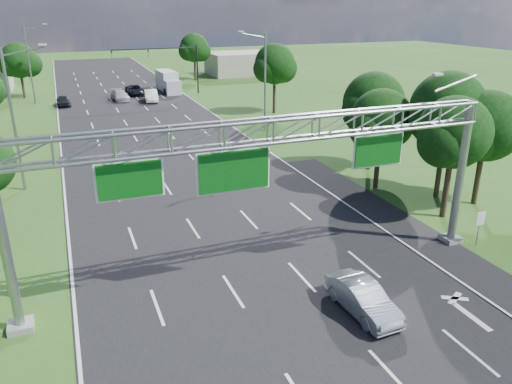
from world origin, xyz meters
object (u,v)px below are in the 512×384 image
regulatory_sign (480,222)px  silver_sedan (363,298)px  box_truck (168,82)px  sign_gantry (272,144)px  traffic_signal (173,58)px

regulatory_sign → silver_sedan: 9.96m
silver_sedan → box_truck: (4.21, 60.30, 0.74)m
regulatory_sign → box_truck: 57.44m
sign_gantry → regulatory_sign: (12.07, -1.02, -5.38)m
sign_gantry → silver_sedan: bearing=-57.4°
regulatory_sign → traffic_signal: 54.37m
box_truck → traffic_signal: bearing=-86.9°
sign_gantry → traffic_signal: (7.15, 53.00, -1.72)m
traffic_signal → regulatory_sign: bearing=-84.8°
box_truck → sign_gantry: bearing=-99.3°
regulatory_sign → traffic_signal: size_ratio=0.17×
traffic_signal → sign_gantry: bearing=-97.7°
silver_sedan → traffic_signal: bearing=82.4°
regulatory_sign → silver_sedan: regulatory_sign is taller
sign_gantry → silver_sedan: 7.90m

